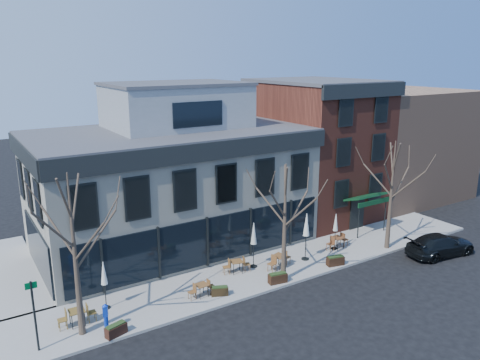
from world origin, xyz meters
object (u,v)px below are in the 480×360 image
parked_sedan (440,245)px  umbrella_0 (104,276)px  cafe_set_0 (77,316)px  call_box (106,316)px

parked_sedan → umbrella_0: size_ratio=1.92×
parked_sedan → umbrella_0: (-21.12, 4.93, 1.27)m
cafe_set_0 → call_box: bearing=-47.5°
cafe_set_0 → umbrella_0: bearing=26.4°
parked_sedan → cafe_set_0: (-22.80, 4.10, -0.08)m
parked_sedan → call_box: 21.92m
call_box → cafe_set_0: call_box is taller
parked_sedan → cafe_set_0: size_ratio=2.70×
call_box → cafe_set_0: 1.61m
parked_sedan → cafe_set_0: parked_sedan is taller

